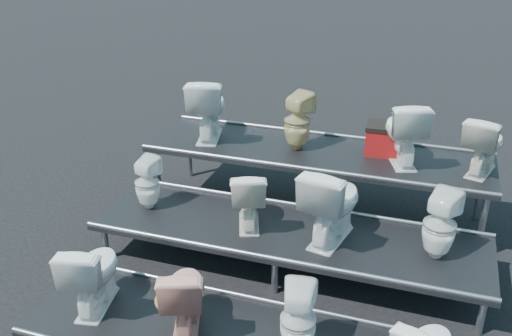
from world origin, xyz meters
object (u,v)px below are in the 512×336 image
(toilet_7, at_px, (440,225))
(toilet_1, at_px, (184,294))
(toilet_10, at_px, (403,131))
(toilet_4, at_px, (147,183))
(toilet_5, at_px, (248,197))
(toilet_0, at_px, (93,273))
(toilet_8, at_px, (208,108))
(toilet_9, at_px, (297,121))
(red_crate, at_px, (385,141))
(toilet_11, at_px, (484,144))
(toilet_6, at_px, (332,202))
(toilet_2, at_px, (298,320))

(toilet_7, bearing_deg, toilet_1, 52.70)
(toilet_1, relative_size, toilet_10, 0.92)
(toilet_4, relative_size, toilet_5, 0.92)
(toilet_0, distance_m, toilet_8, 2.73)
(toilet_4, xyz_separation_m, toilet_9, (1.40, 1.30, 0.45))
(toilet_9, height_order, red_crate, toilet_9)
(toilet_1, xyz_separation_m, toilet_9, (0.35, 2.60, 0.80))
(toilet_11, bearing_deg, toilet_5, 46.17)
(toilet_10, distance_m, toilet_11, 0.89)
(toilet_4, xyz_separation_m, toilet_5, (1.21, 0.00, 0.03))
(toilet_9, bearing_deg, toilet_7, 167.59)
(toilet_8, height_order, toilet_9, toilet_8)
(toilet_5, bearing_deg, toilet_6, 159.81)
(toilet_5, height_order, red_crate, red_crate)
(toilet_6, bearing_deg, toilet_9, -49.67)
(toilet_2, distance_m, red_crate, 2.88)
(toilet_5, bearing_deg, toilet_0, 28.98)
(red_crate, bearing_deg, toilet_11, -11.92)
(toilet_9, bearing_deg, red_crate, -145.84)
(toilet_4, distance_m, toilet_5, 1.21)
(toilet_2, relative_size, toilet_5, 1.04)
(toilet_0, height_order, toilet_1, toilet_0)
(toilet_0, xyz_separation_m, toilet_2, (2.03, 0.00, -0.03))
(toilet_0, height_order, toilet_9, toilet_9)
(toilet_1, bearing_deg, toilet_8, -92.00)
(toilet_7, xyz_separation_m, toilet_8, (-2.97, 1.30, 0.45))
(toilet_11, bearing_deg, toilet_7, 91.00)
(toilet_11, relative_size, red_crate, 1.52)
(toilet_1, height_order, toilet_7, toilet_7)
(toilet_4, bearing_deg, toilet_11, -149.49)
(toilet_7, height_order, toilet_9, toilet_9)
(toilet_6, bearing_deg, toilet_4, 11.42)
(toilet_0, bearing_deg, toilet_8, -103.60)
(toilet_2, relative_size, toilet_7, 0.98)
(toilet_4, xyz_separation_m, toilet_7, (3.18, 0.00, 0.05))
(toilet_7, distance_m, toilet_9, 2.24)
(toilet_10, bearing_deg, toilet_7, 92.45)
(red_crate, bearing_deg, toilet_8, -176.94)
(toilet_9, bearing_deg, toilet_0, 86.99)
(toilet_1, relative_size, toilet_6, 0.85)
(toilet_5, bearing_deg, toilet_11, -171.16)
(toilet_0, relative_size, toilet_5, 1.13)
(toilet_9, relative_size, toilet_10, 0.94)
(toilet_1, distance_m, toilet_4, 1.70)
(toilet_0, xyz_separation_m, toilet_5, (1.12, 1.30, 0.36))
(toilet_9, relative_size, toilet_11, 1.06)
(toilet_2, xyz_separation_m, toilet_11, (1.44, 2.60, 0.79))
(toilet_8, bearing_deg, toilet_2, 112.46)
(toilet_4, bearing_deg, toilet_7, -169.58)
(toilet_10, bearing_deg, toilet_9, -19.09)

